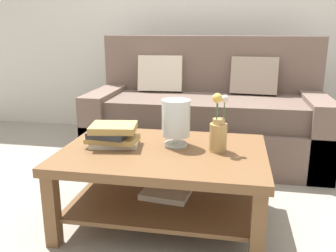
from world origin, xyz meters
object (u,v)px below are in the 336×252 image
coffee_table (163,170)px  flower_pitcher (218,131)px  couch (207,117)px  glass_hurricane_vase (176,120)px  book_stack_main (113,135)px

coffee_table → flower_pitcher: bearing=6.3°
couch → glass_hurricane_vase: size_ratio=7.17×
coffee_table → book_stack_main: 0.36m
couch → glass_hurricane_vase: (-0.10, -1.10, 0.25)m
coffee_table → flower_pitcher: (0.31, 0.03, 0.24)m
couch → flower_pitcher: (0.16, -1.16, 0.21)m
book_stack_main → glass_hurricane_vase: glass_hurricane_vase is taller
couch → glass_hurricane_vase: bearing=-94.9°
glass_hurricane_vase → flower_pitcher: (0.25, -0.05, -0.04)m
couch → book_stack_main: bearing=-111.3°
glass_hurricane_vase → couch: bearing=85.1°
couch → coffee_table: (-0.15, -1.19, -0.03)m
couch → book_stack_main: (-0.46, -1.18, 0.16)m
book_stack_main → glass_hurricane_vase: (0.36, 0.07, 0.09)m
couch → book_stack_main: couch is taller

